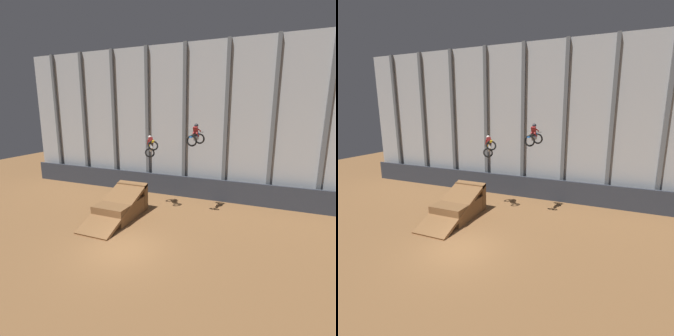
% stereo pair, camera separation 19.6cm
% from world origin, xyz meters
% --- Properties ---
extents(ground_plane, '(60.00, 60.00, 0.00)m').
position_xyz_m(ground_plane, '(0.00, 0.00, 0.00)').
color(ground_plane, brown).
extents(arena_back_wall, '(32.00, 0.40, 12.30)m').
position_xyz_m(arena_back_wall, '(0.00, 10.17, 6.15)').
color(arena_back_wall, '#ADB2B7').
rests_on(arena_back_wall, ground_plane).
extents(lower_barrier, '(31.36, 0.20, 1.76)m').
position_xyz_m(lower_barrier, '(0.00, 9.42, 0.88)').
color(lower_barrier, '#2D333D').
rests_on(lower_barrier, ground_plane).
extents(dirt_ramp, '(2.31, 5.27, 2.10)m').
position_xyz_m(dirt_ramp, '(-2.45, 4.00, 0.70)').
color(dirt_ramp, brown).
rests_on(dirt_ramp, ground_plane).
extents(rider_bike_left_air, '(1.59, 1.77, 1.68)m').
position_xyz_m(rider_bike_left_air, '(-1.14, 6.03, 4.65)').
color(rider_bike_left_air, black).
extents(rider_bike_right_air, '(0.87, 1.77, 1.44)m').
position_xyz_m(rider_bike_right_air, '(2.10, 6.19, 5.46)').
color(rider_bike_right_air, black).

